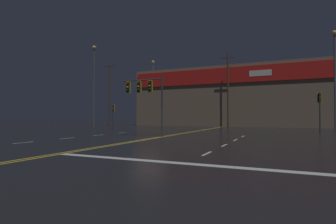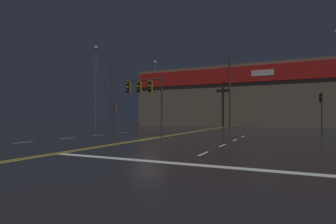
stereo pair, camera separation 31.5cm
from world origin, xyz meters
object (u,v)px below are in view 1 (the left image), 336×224
traffic_signal_corner_northeast (320,103)px  streetlight_near_left (335,68)px  streetlight_median_approach (153,85)px  streetlight_far_left (94,77)px  traffic_signal_corner_northwest (113,111)px  traffic_signal_median (144,90)px

traffic_signal_corner_northeast → streetlight_near_left: (2.02, 4.83, 4.10)m
streetlight_near_left → traffic_signal_corner_northeast: bearing=-112.7°
streetlight_median_approach → streetlight_far_left: (-2.48, -13.67, -0.17)m
traffic_signal_corner_northwest → streetlight_median_approach: bearing=97.2°
traffic_signal_median → streetlight_far_left: streetlight_far_left is taller
streetlight_far_left → traffic_signal_median: bearing=-37.5°
streetlight_median_approach → streetlight_near_left: bearing=-18.7°
traffic_signal_corner_northwest → streetlight_near_left: bearing=12.5°
traffic_signal_corner_northeast → traffic_signal_corner_northwest: 23.83m
traffic_signal_median → streetlight_near_left: 22.25m
traffic_signal_corner_northwest → streetlight_median_approach: (-1.91, 15.12, 5.18)m
streetlight_near_left → streetlight_far_left: streetlight_far_left is taller
traffic_signal_median → traffic_signal_corner_northeast: (13.70, 10.57, -0.86)m
traffic_signal_median → traffic_signal_corner_northeast: 17.33m
streetlight_median_approach → traffic_signal_corner_northwest: bearing=-82.8°
traffic_signal_corner_northeast → streetlight_far_left: size_ratio=0.34×
traffic_signal_corner_northwest → streetlight_near_left: 26.87m
traffic_signal_corner_northeast → streetlight_median_approach: size_ratio=0.33×
traffic_signal_corner_northeast → streetlight_far_left: (-28.19, 0.57, 4.40)m
streetlight_median_approach → streetlight_far_left: bearing=-100.3°
streetlight_median_approach → traffic_signal_corner_northeast: bearing=-29.0°
traffic_signal_corner_northeast → traffic_signal_corner_northwest: traffic_signal_corner_northeast is taller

